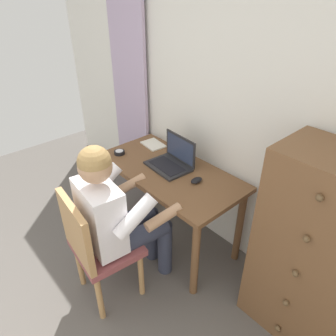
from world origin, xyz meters
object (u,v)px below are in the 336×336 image
(laptop, at_px, (172,160))
(chair, at_px, (96,245))
(desk, at_px, (169,181))
(person_seated, at_px, (118,213))
(desk_clock, at_px, (119,152))
(computer_mouse, at_px, (197,180))
(notebook_pad, at_px, (153,144))
(dresser, at_px, (315,253))

(laptop, bearing_deg, chair, -80.15)
(desk, distance_m, chair, 0.76)
(desk, bearing_deg, laptop, 114.34)
(chair, distance_m, person_seated, 0.26)
(desk, distance_m, desk_clock, 0.50)
(chair, bearing_deg, desk_clock, 134.10)
(computer_mouse, distance_m, notebook_pad, 0.68)
(desk, distance_m, notebook_pad, 0.45)
(dresser, height_order, desk_clock, dresser)
(desk, bearing_deg, notebook_pad, 156.98)
(chair, xyz_separation_m, notebook_pad, (-0.52, 0.92, 0.23))
(computer_mouse, bearing_deg, laptop, 175.07)
(dresser, xyz_separation_m, chair, (-1.03, -0.85, -0.14))
(desk, height_order, chair, chair)
(chair, bearing_deg, person_seated, 84.66)
(dresser, xyz_separation_m, desk_clock, (-1.61, -0.25, 0.09))
(chair, bearing_deg, desk, 98.68)
(desk, relative_size, chair, 1.38)
(computer_mouse, height_order, desk_clock, computer_mouse)
(dresser, bearing_deg, person_seated, -146.50)
(desk, height_order, laptop, laptop)
(desk, relative_size, laptop, 3.39)
(notebook_pad, bearing_deg, desk_clock, -95.26)
(person_seated, bearing_deg, laptop, 104.13)
(chair, height_order, notebook_pad, chair)
(person_seated, height_order, notebook_pad, person_seated)
(dresser, relative_size, chair, 1.45)
(desk, xyz_separation_m, desk_clock, (-0.47, -0.15, 0.12))
(person_seated, bearing_deg, desk, 103.06)
(dresser, height_order, chair, dresser)
(computer_mouse, bearing_deg, person_seated, -102.88)
(dresser, bearing_deg, laptop, -177.52)
(chair, xyz_separation_m, computer_mouse, (0.15, 0.78, 0.24))
(dresser, distance_m, notebook_pad, 1.55)
(dresser, height_order, person_seated, dresser)
(dresser, xyz_separation_m, computer_mouse, (-0.88, -0.07, 0.09))
(person_seated, xyz_separation_m, notebook_pad, (-0.53, 0.74, 0.05))
(chair, height_order, desk_clock, chair)
(desk, distance_m, dresser, 1.15)
(laptop, bearing_deg, person_seated, -75.87)
(desk, height_order, computer_mouse, computer_mouse)
(laptop, relative_size, computer_mouse, 3.55)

